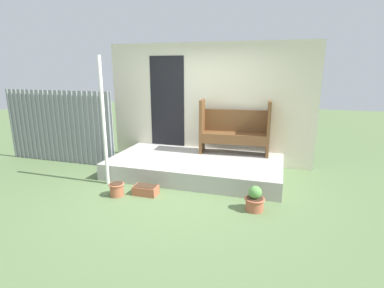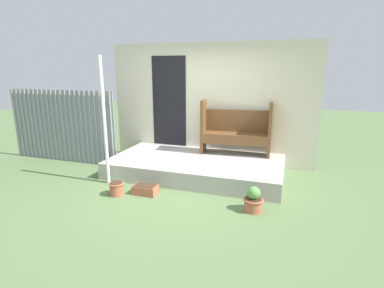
{
  "view_description": "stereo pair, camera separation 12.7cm",
  "coord_description": "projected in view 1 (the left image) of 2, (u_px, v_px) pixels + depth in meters",
  "views": [
    {
      "loc": [
        1.7,
        -4.58,
        2.08
      ],
      "look_at": [
        0.22,
        0.31,
        0.77
      ],
      "focal_mm": 28.0,
      "sensor_mm": 36.0,
      "label": 1
    },
    {
      "loc": [
        1.82,
        -4.54,
        2.08
      ],
      "look_at": [
        0.22,
        0.31,
        0.77
      ],
      "focal_mm": 28.0,
      "sensor_mm": 36.0,
      "label": 2
    }
  ],
  "objects": [
    {
      "name": "bench",
      "position": [
        235.0,
        128.0,
        6.19
      ],
      "size": [
        1.44,
        0.51,
        1.12
      ],
      "rotation": [
        0.0,
        0.0,
        0.08
      ],
      "color": "brown",
      "rests_on": "porch_slab"
    },
    {
      "name": "flower_pot_middle",
      "position": [
        255.0,
        200.0,
        4.46
      ],
      "size": [
        0.31,
        0.31,
        0.38
      ],
      "color": "#B26042",
      "rests_on": "ground_plane"
    },
    {
      "name": "fence_corrugated",
      "position": [
        59.0,
        127.0,
        6.63
      ],
      "size": [
        2.72,
        0.05,
        1.61
      ],
      "color": "gray",
      "rests_on": "ground_plane"
    },
    {
      "name": "ground_plane",
      "position": [
        175.0,
        190.0,
        5.24
      ],
      "size": [
        24.0,
        24.0,
        0.0
      ],
      "primitive_type": "plane",
      "color": "#5B7547"
    },
    {
      "name": "planter_box_rect",
      "position": [
        146.0,
        190.0,
        5.03
      ],
      "size": [
        0.4,
        0.24,
        0.16
      ],
      "color": "#B26042",
      "rests_on": "ground_plane"
    },
    {
      "name": "support_post",
      "position": [
        104.0,
        123.0,
        5.25
      ],
      "size": [
        0.06,
        0.06,
        2.28
      ],
      "color": "white",
      "rests_on": "ground_plane"
    },
    {
      "name": "house_wall",
      "position": [
        205.0,
        104.0,
        6.55
      ],
      "size": [
        4.55,
        0.08,
        2.6
      ],
      "color": "beige",
      "rests_on": "ground_plane"
    },
    {
      "name": "porch_slab",
      "position": [
        195.0,
        166.0,
        5.98
      ],
      "size": [
        3.35,
        1.76,
        0.32
      ],
      "color": "#B2AFA8",
      "rests_on": "ground_plane"
    },
    {
      "name": "flower_pot_left",
      "position": [
        117.0,
        189.0,
        4.97
      ],
      "size": [
        0.26,
        0.26,
        0.22
      ],
      "color": "#B26042",
      "rests_on": "ground_plane"
    }
  ]
}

